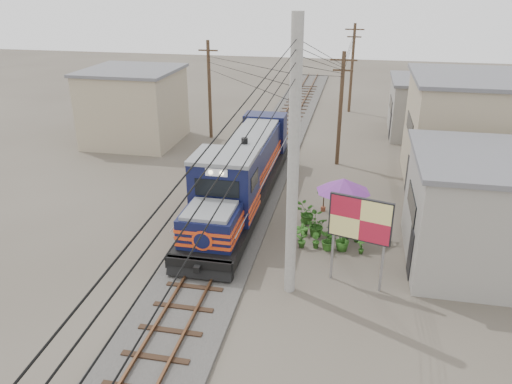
% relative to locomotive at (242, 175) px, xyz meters
% --- Properties ---
extents(ground, '(120.00, 120.00, 0.00)m').
position_rel_locomotive_xyz_m(ground, '(0.00, -6.79, -1.65)').
color(ground, '#473F35').
rests_on(ground, ground).
extents(ballast, '(3.60, 70.00, 0.16)m').
position_rel_locomotive_xyz_m(ballast, '(0.00, 3.21, -1.57)').
color(ballast, '#595651').
rests_on(ballast, ground).
extents(track, '(1.15, 70.00, 0.12)m').
position_rel_locomotive_xyz_m(track, '(0.00, 3.21, -1.39)').
color(track, '#51331E').
rests_on(track, ground).
extents(locomotive, '(2.78, 15.13, 3.75)m').
position_rel_locomotive_xyz_m(locomotive, '(0.00, 0.00, 0.00)').
color(locomotive, black).
rests_on(locomotive, ground).
extents(utility_pole_main, '(0.40, 0.40, 10.00)m').
position_rel_locomotive_xyz_m(utility_pole_main, '(3.50, -7.29, 3.35)').
color(utility_pole_main, '#9E9B93').
rests_on(utility_pole_main, ground).
extents(wooden_pole_mid, '(1.60, 0.24, 7.00)m').
position_rel_locomotive_xyz_m(wooden_pole_mid, '(4.50, 7.21, 2.02)').
color(wooden_pole_mid, '#4C3826').
rests_on(wooden_pole_mid, ground).
extents(wooden_pole_far, '(1.60, 0.24, 7.50)m').
position_rel_locomotive_xyz_m(wooden_pole_far, '(4.80, 21.21, 2.28)').
color(wooden_pole_far, '#4C3826').
rests_on(wooden_pole_far, ground).
extents(wooden_pole_left, '(1.60, 0.24, 7.00)m').
position_rel_locomotive_xyz_m(wooden_pole_left, '(-5.00, 11.21, 2.02)').
color(wooden_pole_left, '#4C3826').
rests_on(wooden_pole_left, ground).
extents(power_lines, '(9.65, 19.00, 3.30)m').
position_rel_locomotive_xyz_m(power_lines, '(-0.14, 1.70, 5.91)').
color(power_lines, black).
rests_on(power_lines, ground).
extents(shophouse_front, '(7.35, 6.30, 4.70)m').
position_rel_locomotive_xyz_m(shophouse_front, '(11.50, -3.79, 0.71)').
color(shophouse_front, gray).
rests_on(shophouse_front, ground).
extents(shophouse_mid, '(8.40, 7.35, 6.20)m').
position_rel_locomotive_xyz_m(shophouse_mid, '(12.50, 5.21, 1.46)').
color(shophouse_mid, tan).
rests_on(shophouse_mid, ground).
extents(shophouse_back, '(6.30, 6.30, 4.20)m').
position_rel_locomotive_xyz_m(shophouse_back, '(11.00, 15.21, 0.46)').
color(shophouse_back, gray).
rests_on(shophouse_back, ground).
extents(shophouse_left, '(6.30, 6.30, 5.20)m').
position_rel_locomotive_xyz_m(shophouse_left, '(-10.00, 9.21, 0.96)').
color(shophouse_left, tan).
rests_on(shophouse_left, ground).
extents(billboard, '(2.31, 0.76, 3.65)m').
position_rel_locomotive_xyz_m(billboard, '(5.91, -6.42, 1.05)').
color(billboard, '#99999E').
rests_on(billboard, ground).
extents(market_umbrella, '(2.92, 2.92, 2.73)m').
position_rel_locomotive_xyz_m(market_umbrella, '(5.17, -2.26, 0.75)').
color(market_umbrella, black).
rests_on(market_umbrella, ground).
extents(vendor, '(0.64, 0.53, 1.52)m').
position_rel_locomotive_xyz_m(vendor, '(5.81, -1.26, -0.90)').
color(vendor, black).
rests_on(vendor, ground).
extents(plant_nursery, '(3.44, 3.44, 1.10)m').
position_rel_locomotive_xyz_m(plant_nursery, '(4.32, -2.94, -1.15)').
color(plant_nursery, '#255518').
rests_on(plant_nursery, ground).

